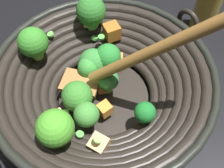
# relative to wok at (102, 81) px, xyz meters

# --- Properties ---
(ground_plane) EXTENTS (4.00, 4.00, 0.00)m
(ground_plane) POSITION_rel_wok_xyz_m (-0.00, -0.00, -0.06)
(ground_plane) COLOR black
(wok) EXTENTS (0.40, 0.40, 0.26)m
(wok) POSITION_rel_wok_xyz_m (0.00, 0.00, 0.00)
(wok) COLOR black
(wok) RESTS_ON ground
(cooking_oil_bottle) EXTENTS (0.05, 0.05, 0.19)m
(cooking_oil_bottle) POSITION_rel_wok_xyz_m (0.26, -0.14, 0.02)
(cooking_oil_bottle) COLOR gold
(cooking_oil_bottle) RESTS_ON ground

